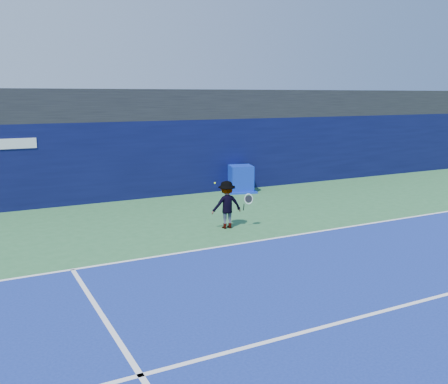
{
  "coord_description": "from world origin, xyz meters",
  "views": [
    {
      "loc": [
        -6.95,
        -8.35,
        3.97
      ],
      "look_at": [
        0.1,
        5.2,
        1.0
      ],
      "focal_mm": 40.0,
      "sensor_mm": 36.0,
      "label": 1
    }
  ],
  "objects": [
    {
      "name": "tennis_ball",
      "position": [
        0.1,
        5.85,
        1.18
      ],
      "size": [
        0.06,
        0.06,
        0.06
      ],
      "color": "#B6E519",
      "rests_on": "ground"
    },
    {
      "name": "back_wall_assembly",
      "position": [
        -0.0,
        10.5,
        1.5
      ],
      "size": [
        36.0,
        1.03,
        3.0
      ],
      "color": "#0A0D37",
      "rests_on": "ground"
    },
    {
      "name": "stadium_band",
      "position": [
        0.0,
        11.5,
        3.6
      ],
      "size": [
        36.0,
        3.0,
        1.2
      ],
      "primitive_type": "cube",
      "color": "black",
      "rests_on": "back_wall_assembly"
    },
    {
      "name": "ground",
      "position": [
        0.0,
        0.0,
        0.0
      ],
      "size": [
        80.0,
        80.0,
        0.0
      ],
      "primitive_type": "plane",
      "color": "#2F6939",
      "rests_on": "ground"
    },
    {
      "name": "tennis_player",
      "position": [
        -0.1,
        4.65,
        0.72
      ],
      "size": [
        1.22,
        0.69,
        1.45
      ],
      "color": "white",
      "rests_on": "ground"
    },
    {
      "name": "equipment_cart",
      "position": [
        3.12,
        9.51,
        0.5
      ],
      "size": [
        1.41,
        1.41,
        1.11
      ],
      "color": "#0B25A6",
      "rests_on": "ground"
    },
    {
      "name": "service_line",
      "position": [
        0.0,
        -2.0,
        0.01
      ],
      "size": [
        24.0,
        0.1,
        0.01
      ],
      "primitive_type": "cube",
      "color": "white",
      "rests_on": "ground"
    },
    {
      "name": "baseline",
      "position": [
        0.0,
        3.0,
        0.01
      ],
      "size": [
        24.0,
        0.1,
        0.01
      ],
      "primitive_type": "cube",
      "color": "white",
      "rests_on": "ground"
    }
  ]
}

